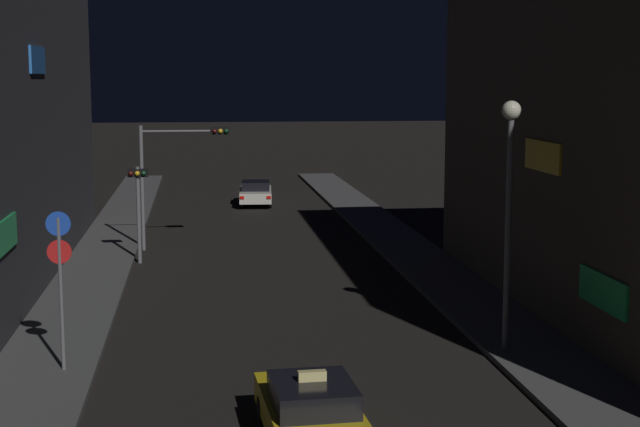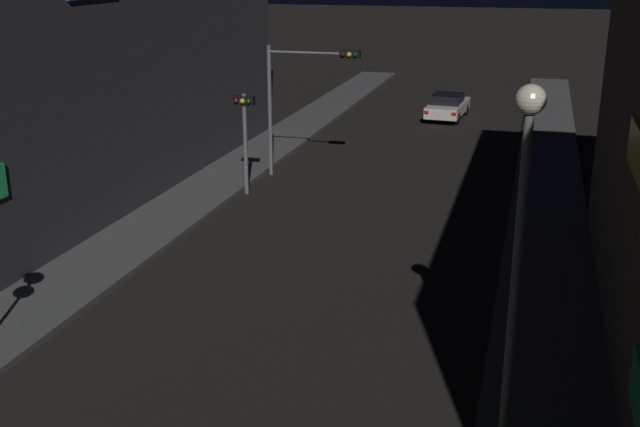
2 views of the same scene
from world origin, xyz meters
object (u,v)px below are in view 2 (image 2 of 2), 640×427
object	(u,v)px
traffic_light_overhead	(303,84)
far_car	(448,106)
street_lamp_near_block	(522,207)
traffic_light_left_kerb	(245,123)

from	to	relation	value
traffic_light_overhead	far_car	bearing A→B (deg)	73.03
far_car	street_lamp_near_block	bearing A→B (deg)	-81.32
traffic_light_overhead	street_lamp_near_block	xyz separation A→B (m)	(9.01, -17.05, 0.86)
traffic_light_overhead	traffic_light_left_kerb	bearing A→B (deg)	-116.14
far_car	traffic_light_overhead	xyz separation A→B (m)	(-4.27, -13.98, 3.12)
street_lamp_near_block	traffic_light_left_kerb	bearing A→B (deg)	126.34
traffic_light_overhead	traffic_light_left_kerb	size ratio (longest dim) A/B	1.38
traffic_light_overhead	street_lamp_near_block	size ratio (longest dim) A/B	0.81
far_car	traffic_light_overhead	world-z (taller)	traffic_light_overhead
far_car	street_lamp_near_block	xyz separation A→B (m)	(4.74, -31.03, 3.98)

